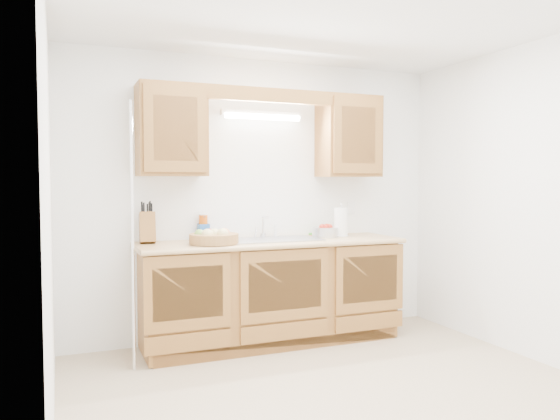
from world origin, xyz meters
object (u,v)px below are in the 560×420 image
knife_block (147,228)px  apple_bowl (325,231)px  fruit_basket (214,237)px  paper_towel (341,223)px

knife_block → apple_bowl: bearing=0.2°
apple_bowl → knife_block: bearing=175.8°
fruit_basket → knife_block: bearing=151.7°
fruit_basket → paper_towel: 1.24m
fruit_basket → knife_block: 0.56m
fruit_basket → paper_towel: bearing=5.9°
fruit_basket → apple_bowl: (1.08, 0.15, -0.00)m
paper_towel → apple_bowl: bearing=172.5°
apple_bowl → fruit_basket: bearing=-172.2°
paper_towel → apple_bowl: 0.17m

